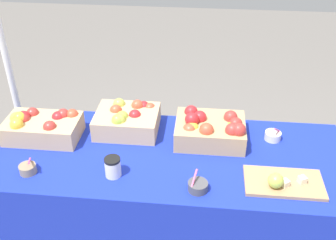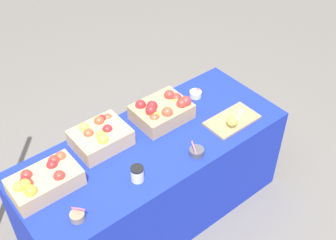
{
  "view_description": "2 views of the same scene",
  "coord_description": "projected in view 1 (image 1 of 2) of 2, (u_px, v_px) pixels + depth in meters",
  "views": [
    {
      "loc": [
        0.16,
        -1.7,
        2.05
      ],
      "look_at": [
        -0.01,
        -0.02,
        0.97
      ],
      "focal_mm": 42.78,
      "sensor_mm": 36.0,
      "label": 1
    },
    {
      "loc": [
        -1.22,
        -1.68,
        2.73
      ],
      "look_at": [
        0.16,
        0.03,
        0.83
      ],
      "focal_mm": 46.04,
      "sensor_mm": 36.0,
      "label": 2
    }
  ],
  "objects": [
    {
      "name": "apple_crate_right",
      "position": [
        211.0,
        129.0,
        2.21
      ],
      "size": [
        0.38,
        0.3,
        0.17
      ],
      "color": "tan",
      "rests_on": "table"
    },
    {
      "name": "table",
      "position": [
        171.0,
        204.0,
        2.35
      ],
      "size": [
        1.9,
        0.76,
        0.74
      ],
      "primitive_type": "cube",
      "color": "#192DB7",
      "rests_on": "ground_plane"
    },
    {
      "name": "sample_bowl_mid",
      "position": [
        273.0,
        136.0,
        2.25
      ],
      "size": [
        0.09,
        0.09,
        0.1
      ],
      "color": "silver",
      "rests_on": "table"
    },
    {
      "name": "tent_pole",
      "position": [
        6.0,
        56.0,
        2.54
      ],
      "size": [
        0.04,
        0.04,
        2.04
      ],
      "primitive_type": "cylinder",
      "color": "white",
      "rests_on": "ground_plane"
    },
    {
      "name": "sample_bowl_far",
      "position": [
        28.0,
        169.0,
        2.0
      ],
      "size": [
        0.08,
        0.1,
        0.1
      ],
      "color": "gray",
      "rests_on": "table"
    },
    {
      "name": "apple_crate_middle",
      "position": [
        128.0,
        120.0,
        2.3
      ],
      "size": [
        0.36,
        0.28,
        0.16
      ],
      "color": "tan",
      "rests_on": "table"
    },
    {
      "name": "cutting_board_front",
      "position": [
        282.0,
        182.0,
        1.92
      ],
      "size": [
        0.38,
        0.21,
        0.09
      ],
      "color": "tan",
      "rests_on": "table"
    },
    {
      "name": "sample_bowl_near",
      "position": [
        198.0,
        186.0,
        1.9
      ],
      "size": [
        0.1,
        0.1,
        0.1
      ],
      "color": "#4C4C51",
      "rests_on": "table"
    },
    {
      "name": "apple_crate_left",
      "position": [
        42.0,
        126.0,
        2.24
      ],
      "size": [
        0.41,
        0.24,
        0.16
      ],
      "color": "tan",
      "rests_on": "table"
    },
    {
      "name": "coffee_cup",
      "position": [
        113.0,
        167.0,
        1.97
      ],
      "size": [
        0.08,
        0.08,
        0.1
      ],
      "color": "silver",
      "rests_on": "table"
    }
  ]
}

